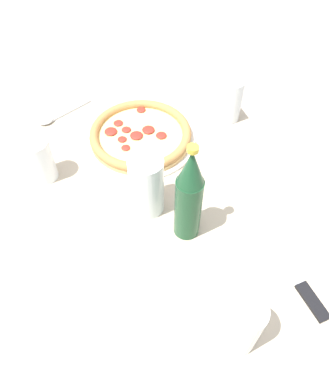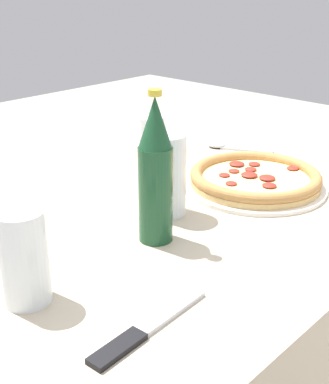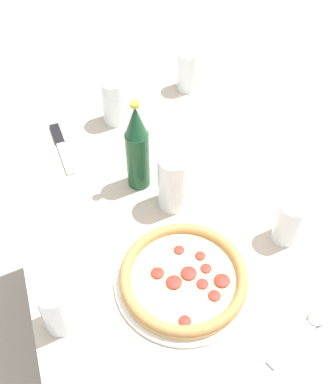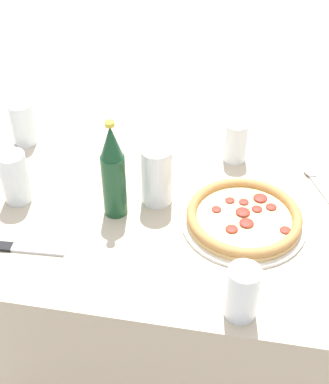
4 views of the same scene
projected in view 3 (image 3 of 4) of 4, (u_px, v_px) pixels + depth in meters
name	position (u px, v px, depth m)	size (l,w,h in m)	color
ground_plane	(172.00, 340.00, 1.72)	(8.00, 8.00, 0.00)	#A89E8E
table	(174.00, 287.00, 1.44)	(0.98, 0.74, 0.75)	#B7A88E
pizza_margherita	(184.00, 278.00, 1.01)	(0.29, 0.29, 0.04)	silver
glass_orange_juice	(289.00, 222.00, 1.06)	(0.06, 0.06, 0.11)	white
glass_mango_juice	(173.00, 183.00, 1.11)	(0.08, 0.08, 0.15)	white
glass_lemonade	(114.00, 103.00, 1.32)	(0.07, 0.07, 0.13)	white
glass_cola	(188.00, 72.00, 1.42)	(0.06, 0.06, 0.12)	white
glass_water	(57.00, 309.00, 0.92)	(0.06, 0.06, 0.12)	white
beer_bottle	(137.00, 148.00, 1.12)	(0.06, 0.06, 0.25)	#194728
knife	(61.00, 146.00, 1.29)	(0.20, 0.03, 0.01)	black
spoon	(307.00, 328.00, 0.95)	(0.09, 0.16, 0.02)	silver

